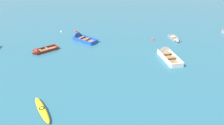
{
  "coord_description": "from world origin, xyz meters",
  "views": [
    {
      "loc": [
        -1.98,
        1.25,
        10.84
      ],
      "look_at": [
        0.0,
        20.74,
        0.15
      ],
      "focal_mm": 31.84,
      "sensor_mm": 36.0,
      "label": 1
    }
  ],
  "objects_px": {
    "rowboat_grey_far_left": "(176,40)",
    "mooring_buoy_far_field": "(76,32)",
    "mooring_buoy_outer_edge": "(61,32)",
    "rowboat_blue_back_row_left": "(80,38)",
    "mooring_buoy_trailing": "(153,40)",
    "kayak_yellow_back_row_right": "(42,110)",
    "rowboat_maroon_distant_center": "(39,52)",
    "rowboat_white_near_right": "(166,54)"
  },
  "relations": [
    {
      "from": "rowboat_white_near_right",
      "to": "rowboat_grey_far_left",
      "type": "distance_m",
      "value": 5.37
    },
    {
      "from": "mooring_buoy_far_field",
      "to": "mooring_buoy_outer_edge",
      "type": "relative_size",
      "value": 1.36
    },
    {
      "from": "rowboat_white_near_right",
      "to": "rowboat_maroon_distant_center",
      "type": "distance_m",
      "value": 15.68
    },
    {
      "from": "rowboat_blue_back_row_left",
      "to": "mooring_buoy_far_field",
      "type": "relative_size",
      "value": 9.0
    },
    {
      "from": "rowboat_maroon_distant_center",
      "to": "mooring_buoy_far_field",
      "type": "xyz_separation_m",
      "value": [
        4.11,
        7.33,
        -0.16
      ]
    },
    {
      "from": "kayak_yellow_back_row_right",
      "to": "mooring_buoy_outer_edge",
      "type": "relative_size",
      "value": 10.48
    },
    {
      "from": "rowboat_grey_far_left",
      "to": "mooring_buoy_far_field",
      "type": "distance_m",
      "value": 15.42
    },
    {
      "from": "mooring_buoy_far_field",
      "to": "mooring_buoy_outer_edge",
      "type": "height_order",
      "value": "mooring_buoy_far_field"
    },
    {
      "from": "rowboat_blue_back_row_left",
      "to": "rowboat_maroon_distant_center",
      "type": "distance_m",
      "value": 6.33
    },
    {
      "from": "kayak_yellow_back_row_right",
      "to": "mooring_buoy_far_field",
      "type": "height_order",
      "value": "kayak_yellow_back_row_right"
    },
    {
      "from": "rowboat_blue_back_row_left",
      "to": "mooring_buoy_trailing",
      "type": "distance_m",
      "value": 10.59
    },
    {
      "from": "rowboat_maroon_distant_center",
      "to": "mooring_buoy_trailing",
      "type": "xyz_separation_m",
      "value": [
        15.39,
        2.67,
        -0.16
      ]
    },
    {
      "from": "rowboat_maroon_distant_center",
      "to": "rowboat_grey_far_left",
      "type": "height_order",
      "value": "rowboat_maroon_distant_center"
    },
    {
      "from": "kayak_yellow_back_row_right",
      "to": "rowboat_maroon_distant_center",
      "type": "relative_size",
      "value": 0.99
    },
    {
      "from": "rowboat_white_near_right",
      "to": "mooring_buoy_outer_edge",
      "type": "distance_m",
      "value": 16.9
    },
    {
      "from": "rowboat_maroon_distant_center",
      "to": "rowboat_grey_far_left",
      "type": "relative_size",
      "value": 1.21
    },
    {
      "from": "rowboat_blue_back_row_left",
      "to": "mooring_buoy_far_field",
      "type": "bearing_deg",
      "value": 103.31
    },
    {
      "from": "rowboat_white_near_right",
      "to": "rowboat_grey_far_left",
      "type": "relative_size",
      "value": 1.61
    },
    {
      "from": "rowboat_maroon_distant_center",
      "to": "rowboat_grey_far_left",
      "type": "xyz_separation_m",
      "value": [
        18.57,
        1.97,
        -0.02
      ]
    },
    {
      "from": "mooring_buoy_outer_edge",
      "to": "mooring_buoy_trailing",
      "type": "height_order",
      "value": "mooring_buoy_trailing"
    },
    {
      "from": "rowboat_blue_back_row_left",
      "to": "mooring_buoy_far_field",
      "type": "height_order",
      "value": "rowboat_blue_back_row_left"
    },
    {
      "from": "mooring_buoy_far_field",
      "to": "rowboat_grey_far_left",
      "type": "bearing_deg",
      "value": -20.33
    },
    {
      "from": "mooring_buoy_far_field",
      "to": "mooring_buoy_outer_edge",
      "type": "distance_m",
      "value": 2.3
    },
    {
      "from": "rowboat_blue_back_row_left",
      "to": "mooring_buoy_outer_edge",
      "type": "bearing_deg",
      "value": 131.32
    },
    {
      "from": "rowboat_grey_far_left",
      "to": "mooring_buoy_far_field",
      "type": "xyz_separation_m",
      "value": [
        -14.46,
        5.36,
        -0.13
      ]
    },
    {
      "from": "rowboat_maroon_distant_center",
      "to": "mooring_buoy_trailing",
      "type": "distance_m",
      "value": 15.62
    },
    {
      "from": "rowboat_grey_far_left",
      "to": "mooring_buoy_trailing",
      "type": "relative_size",
      "value": 6.81
    },
    {
      "from": "rowboat_blue_back_row_left",
      "to": "rowboat_grey_far_left",
      "type": "xyz_separation_m",
      "value": [
        13.68,
        -2.04,
        -0.08
      ]
    },
    {
      "from": "rowboat_maroon_distant_center",
      "to": "mooring_buoy_far_field",
      "type": "bearing_deg",
      "value": 60.73
    },
    {
      "from": "rowboat_grey_far_left",
      "to": "mooring_buoy_far_field",
      "type": "relative_size",
      "value": 6.4
    },
    {
      "from": "rowboat_blue_back_row_left",
      "to": "mooring_buoy_outer_edge",
      "type": "height_order",
      "value": "rowboat_blue_back_row_left"
    },
    {
      "from": "mooring_buoy_trailing",
      "to": "rowboat_blue_back_row_left",
      "type": "bearing_deg",
      "value": 172.74
    },
    {
      "from": "rowboat_white_near_right",
      "to": "kayak_yellow_back_row_right",
      "type": "relative_size",
      "value": 1.34
    },
    {
      "from": "mooring_buoy_far_field",
      "to": "mooring_buoy_trailing",
      "type": "relative_size",
      "value": 1.06
    },
    {
      "from": "rowboat_white_near_right",
      "to": "rowboat_grey_far_left",
      "type": "height_order",
      "value": "rowboat_white_near_right"
    },
    {
      "from": "rowboat_grey_far_left",
      "to": "rowboat_white_near_right",
      "type": "bearing_deg",
      "value": -125.03
    },
    {
      "from": "mooring_buoy_far_field",
      "to": "kayak_yellow_back_row_right",
      "type": "bearing_deg",
      "value": -94.83
    },
    {
      "from": "rowboat_blue_back_row_left",
      "to": "rowboat_maroon_distant_center",
      "type": "bearing_deg",
      "value": -140.63
    },
    {
      "from": "rowboat_grey_far_left",
      "to": "mooring_buoy_trailing",
      "type": "bearing_deg",
      "value": 167.49
    },
    {
      "from": "rowboat_blue_back_row_left",
      "to": "rowboat_grey_far_left",
      "type": "height_order",
      "value": "rowboat_blue_back_row_left"
    },
    {
      "from": "rowboat_maroon_distant_center",
      "to": "mooring_buoy_outer_edge",
      "type": "height_order",
      "value": "rowboat_maroon_distant_center"
    },
    {
      "from": "mooring_buoy_outer_edge",
      "to": "kayak_yellow_back_row_right",
      "type": "bearing_deg",
      "value": -87.66
    }
  ]
}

